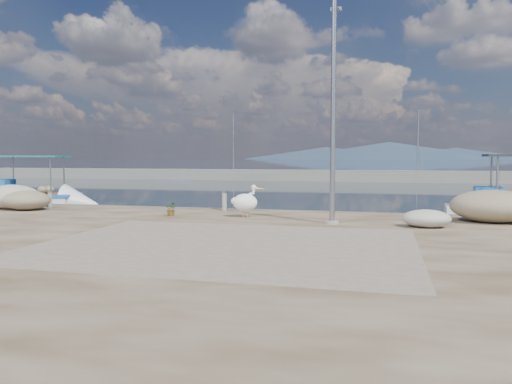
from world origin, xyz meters
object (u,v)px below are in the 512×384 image
(boat_left, at_px, (31,201))
(lamp_post, at_px, (333,119))
(pelican, at_px, (246,202))
(bollard_near, at_px, (225,200))

(boat_left, height_order, lamp_post, lamp_post)
(pelican, height_order, bollard_near, pelican)
(bollard_near, bearing_deg, boat_left, 161.28)
(pelican, xyz_separation_m, bollard_near, (-1.42, 1.97, -0.11))
(pelican, distance_m, lamp_post, 4.29)
(boat_left, bearing_deg, pelican, -35.81)
(boat_left, distance_m, bollard_near, 13.12)
(boat_left, bearing_deg, lamp_post, -34.59)
(pelican, bearing_deg, bollard_near, 126.16)
(boat_left, xyz_separation_m, bollard_near, (12.41, -4.20, 0.68))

